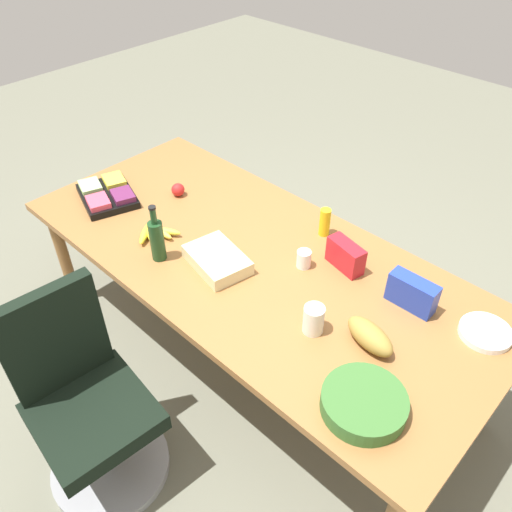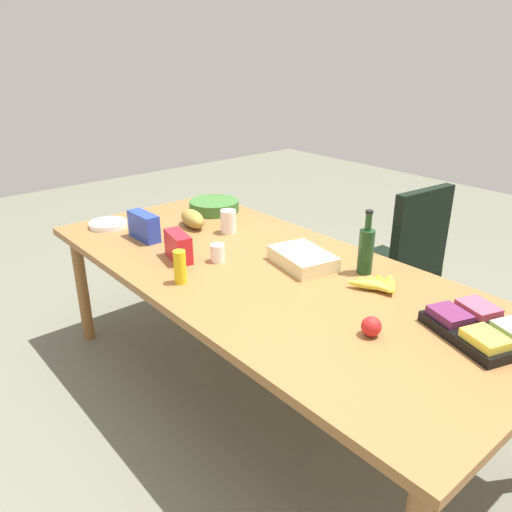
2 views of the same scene
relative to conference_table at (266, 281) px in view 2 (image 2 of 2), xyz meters
name	(u,v)px [view 2 (image 2 of 2)]	position (x,y,z in m)	size (l,w,h in m)	color
ground_plane	(265,396)	(0.00, 0.00, -0.69)	(10.00, 10.00, 0.00)	#686958
conference_table	(266,281)	(0.00, 0.00, 0.00)	(2.53, 1.14, 0.75)	#926133
office_chair	(392,282)	(-0.06, -0.99, -0.29)	(0.56, 0.56, 1.02)	gray
sheet_cake	(303,259)	(-0.08, -0.17, 0.10)	(0.32, 0.22, 0.07)	beige
wine_bottle	(366,249)	(-0.33, -0.33, 0.18)	(0.09, 0.09, 0.31)	#1B3F1E
chip_bag_red	(178,246)	(0.38, 0.25, 0.13)	(0.20, 0.08, 0.14)	red
bread_loaf	(193,219)	(0.75, -0.08, 0.11)	(0.24, 0.11, 0.10)	olive
chip_bag_blue	(144,226)	(0.75, 0.24, 0.14)	(0.22, 0.08, 0.15)	#223BAC
mustard_bottle	(180,267)	(0.14, 0.39, 0.14)	(0.06, 0.06, 0.15)	yellow
fruit_platter	(481,328)	(-0.96, -0.21, 0.09)	(0.43, 0.38, 0.07)	black
salad_bowl	(214,206)	(0.91, -0.35, 0.10)	(0.32, 0.32, 0.07)	#37672D
mayo_jar	(228,222)	(0.53, -0.18, 0.13)	(0.09, 0.09, 0.13)	white
paper_plate_stack	(108,224)	(1.07, 0.30, 0.08)	(0.22, 0.22, 0.03)	white
apple_red	(371,326)	(-0.70, 0.10, 0.10)	(0.08, 0.08, 0.08)	red
paper_cup	(218,253)	(0.23, 0.12, 0.11)	(0.07, 0.07, 0.09)	white
banana_bunch	(379,284)	(-0.48, -0.24, 0.09)	(0.21, 0.22, 0.04)	yellow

